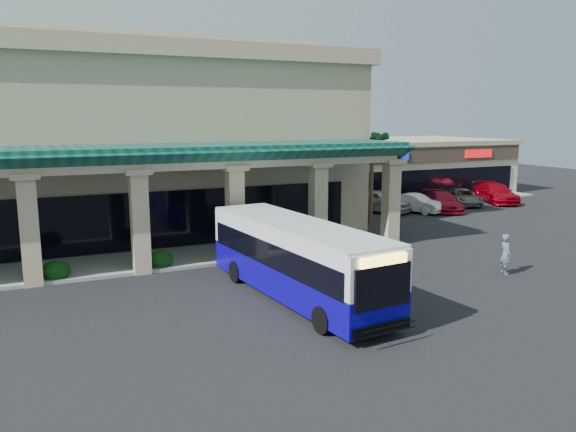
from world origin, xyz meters
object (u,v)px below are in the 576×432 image
car_silver (378,201)px  car_red (443,201)px  car_white (415,203)px  car_gray (462,197)px  car_extra (496,193)px  pedestrian (506,254)px  transit_bus (297,261)px

car_silver → car_red: car_silver is taller
car_white → car_gray: 5.71m
car_silver → car_extra: car_silver is taller
car_silver → car_white: (2.40, -1.31, -0.15)m
pedestrian → car_red: size_ratio=0.38×
transit_bus → pedestrian: size_ratio=5.85×
transit_bus → car_gray: (22.17, 15.61, -0.87)m
car_gray → car_red: bearing=-135.3°
car_red → car_gray: bearing=46.0°
transit_bus → car_extra: bearing=25.8°
car_white → transit_bus: bearing=-162.1°
car_red → car_silver: bearing=-177.6°
pedestrian → car_extra: (15.64, 16.34, -0.13)m
pedestrian → car_white: size_ratio=0.44×
car_gray → pedestrian: bearing=-107.2°
car_extra → car_white: bearing=-152.4°
car_gray → car_extra: 3.48m
car_silver → car_extra: 11.44m
transit_bus → car_extra: (25.65, 15.50, -0.72)m
transit_bus → car_silver: size_ratio=2.18×
pedestrian → car_red: pedestrian is taller
transit_bus → pedestrian: 10.06m
transit_bus → car_red: bearing=31.3°
car_silver → car_extra: (11.44, -0.12, -0.05)m
pedestrian → car_white: 16.53m
transit_bus → car_red: 23.60m
car_white → car_silver: bearing=128.6°
transit_bus → car_white: bearing=35.5°
car_silver → car_gray: size_ratio=1.08×
car_white → car_gray: size_ratio=0.91×
car_silver → car_gray: 7.97m
pedestrian → transit_bus: bearing=100.3°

